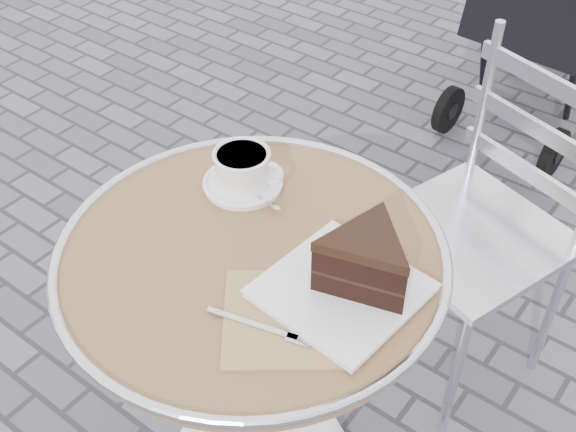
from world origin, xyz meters
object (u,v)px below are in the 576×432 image
Objects in this scene: bistro_chair at (505,190)px; cafe_table at (254,313)px; cappuccino_set at (243,172)px; cake_plate_set at (358,268)px.

cafe_table is at bearing -91.01° from bistro_chair.
cafe_table is 0.70m from bistro_chair.
cappuccino_set is 0.67m from bistro_chair.
cake_plate_set reaches higher than cappuccino_set.
bistro_chair is (0.02, 0.63, -0.24)m from cake_plate_set.
bistro_chair is (0.23, 0.66, -0.01)m from cafe_table.
cafe_table is 1.92× the size of cake_plate_set.
cake_plate_set is at bearing -39.19° from cappuccino_set.
cafe_table is at bearing -67.82° from cappuccino_set.
cappuccino_set is at bearing 133.74° from cafe_table.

